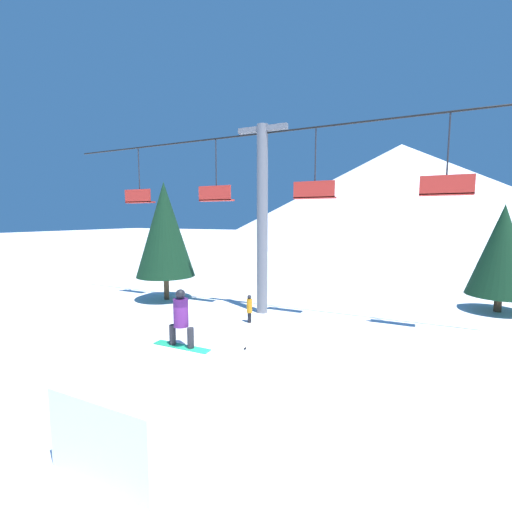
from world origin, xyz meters
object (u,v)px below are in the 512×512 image
snow_ramp (162,399)px  snowboarder (181,319)px  distant_skier (249,308)px  pine_tree_near (165,230)px

snow_ramp → snowboarder: bearing=101.3°
snow_ramp → snowboarder: 1.74m
snow_ramp → snowboarder: size_ratio=2.22×
snow_ramp → distant_skier: (-1.74, 7.65, -0.09)m
snowboarder → distant_skier: snowboarder is taller
snow_ramp → distant_skier: snow_ramp is taller
snowboarder → pine_tree_near: 11.57m
snow_ramp → distant_skier: size_ratio=2.68×
pine_tree_near → distant_skier: bearing=-16.8°
snow_ramp → snowboarder: (-0.19, 0.96, 1.45)m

